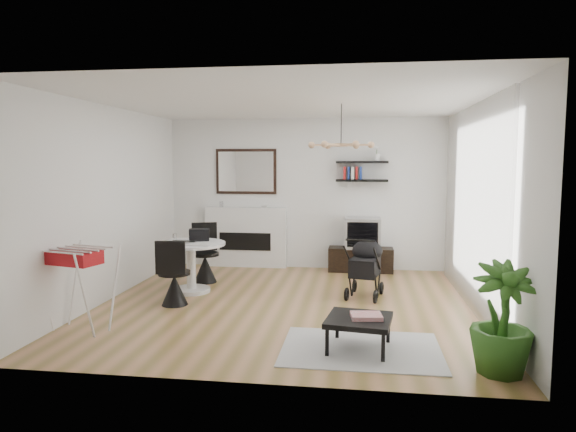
# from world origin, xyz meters

# --- Properties ---
(floor) EXTENTS (5.00, 5.00, 0.00)m
(floor) POSITION_xyz_m (0.00, 0.00, 0.00)
(floor) COLOR olive
(floor) RESTS_ON ground
(ceiling) EXTENTS (5.00, 5.00, 0.00)m
(ceiling) POSITION_xyz_m (0.00, 0.00, 2.70)
(ceiling) COLOR white
(ceiling) RESTS_ON wall_back
(wall_back) EXTENTS (5.00, 0.00, 5.00)m
(wall_back) POSITION_xyz_m (0.00, 2.50, 1.35)
(wall_back) COLOR white
(wall_back) RESTS_ON floor
(wall_left) EXTENTS (0.00, 5.00, 5.00)m
(wall_left) POSITION_xyz_m (-2.50, 0.00, 1.35)
(wall_left) COLOR white
(wall_left) RESTS_ON floor
(wall_right) EXTENTS (0.00, 5.00, 5.00)m
(wall_right) POSITION_xyz_m (2.50, 0.00, 1.35)
(wall_right) COLOR white
(wall_right) RESTS_ON floor
(sheer_curtain) EXTENTS (0.04, 3.60, 2.60)m
(sheer_curtain) POSITION_xyz_m (2.40, 0.20, 1.35)
(sheer_curtain) COLOR white
(sheer_curtain) RESTS_ON wall_right
(fireplace) EXTENTS (1.50, 0.17, 2.16)m
(fireplace) POSITION_xyz_m (-1.10, 2.42, 0.69)
(fireplace) COLOR white
(fireplace) RESTS_ON floor
(shelf_lower) EXTENTS (0.90, 0.25, 0.04)m
(shelf_lower) POSITION_xyz_m (0.99, 2.37, 1.60)
(shelf_lower) COLOR black
(shelf_lower) RESTS_ON wall_back
(shelf_upper) EXTENTS (0.90, 0.25, 0.04)m
(shelf_upper) POSITION_xyz_m (0.99, 2.37, 1.92)
(shelf_upper) COLOR black
(shelf_upper) RESTS_ON wall_back
(pendant_lamp) EXTENTS (0.90, 0.90, 0.10)m
(pendant_lamp) POSITION_xyz_m (0.70, 0.30, 2.15)
(pendant_lamp) COLOR tan
(pendant_lamp) RESTS_ON ceiling
(tv_console) EXTENTS (1.12, 0.39, 0.42)m
(tv_console) POSITION_xyz_m (0.99, 2.29, 0.21)
(tv_console) COLOR black
(tv_console) RESTS_ON floor
(crt_tv) EXTENTS (0.61, 0.54, 0.54)m
(crt_tv) POSITION_xyz_m (1.02, 2.29, 0.69)
(crt_tv) COLOR #AFAFB2
(crt_tv) RESTS_ON tv_console
(dining_table) EXTENTS (1.02, 1.02, 0.74)m
(dining_table) POSITION_xyz_m (-1.49, 0.48, 0.49)
(dining_table) COLOR white
(dining_table) RESTS_ON floor
(laptop) EXTENTS (0.37, 0.26, 0.03)m
(laptop) POSITION_xyz_m (-1.59, 0.41, 0.76)
(laptop) COLOR black
(laptop) RESTS_ON dining_table
(black_bag) EXTENTS (0.33, 0.25, 0.18)m
(black_bag) POSITION_xyz_m (-1.43, 0.68, 0.83)
(black_bag) COLOR black
(black_bag) RESTS_ON dining_table
(newspaper) EXTENTS (0.37, 0.31, 0.01)m
(newspaper) POSITION_xyz_m (-1.31, 0.33, 0.75)
(newspaper) COLOR silver
(newspaper) RESTS_ON dining_table
(drinking_glass) EXTENTS (0.06, 0.06, 0.10)m
(drinking_glass) POSITION_xyz_m (-1.81, 0.67, 0.79)
(drinking_glass) COLOR white
(drinking_glass) RESTS_ON dining_table
(chair_far) EXTENTS (0.49, 0.50, 0.94)m
(chair_far) POSITION_xyz_m (-1.48, 1.14, 0.30)
(chair_far) COLOR black
(chair_far) RESTS_ON floor
(chair_near) EXTENTS (0.44, 0.45, 0.90)m
(chair_near) POSITION_xyz_m (-1.49, -0.23, 0.29)
(chair_near) COLOR black
(chair_near) RESTS_ON floor
(drying_rack) EXTENTS (0.77, 0.74, 0.97)m
(drying_rack) POSITION_xyz_m (-2.18, -1.39, 0.51)
(drying_rack) COLOR white
(drying_rack) RESTS_ON floor
(stroller) EXTENTS (0.58, 0.78, 0.90)m
(stroller) POSITION_xyz_m (1.06, 0.60, 0.38)
(stroller) COLOR black
(stroller) RESTS_ON floor
(rug) EXTENTS (1.62, 1.17, 0.01)m
(rug) POSITION_xyz_m (0.99, -1.55, 0.01)
(rug) COLOR #AFAFAF
(rug) RESTS_ON floor
(coffee_table) EXTENTS (0.72, 0.72, 0.33)m
(coffee_table) POSITION_xyz_m (0.97, -1.55, 0.30)
(coffee_table) COLOR black
(coffee_table) RESTS_ON rug
(magazines) EXTENTS (0.34, 0.28, 0.04)m
(magazines) POSITION_xyz_m (1.04, -1.57, 0.36)
(magazines) COLOR #B82E3A
(magazines) RESTS_ON coffee_table
(potted_plant) EXTENTS (0.66, 0.66, 1.03)m
(potted_plant) POSITION_xyz_m (2.25, -1.98, 0.51)
(potted_plant) COLOR #2B5E1A
(potted_plant) RESTS_ON floor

